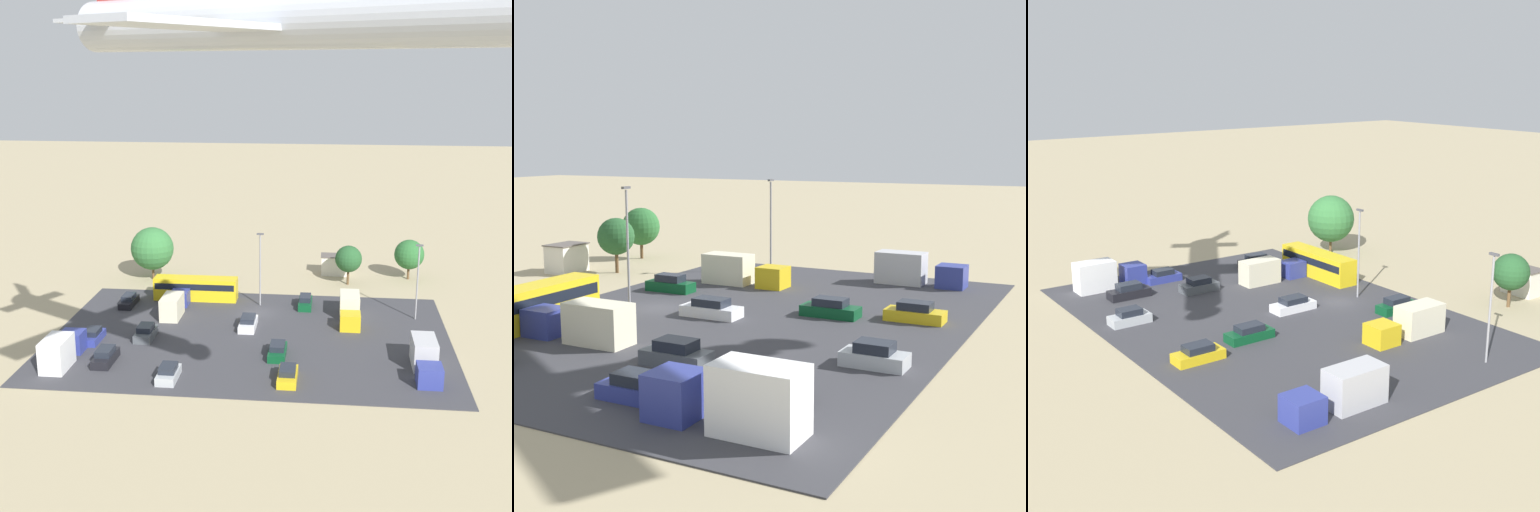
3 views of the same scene
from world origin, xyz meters
TOP-DOWN VIEW (x-y plane):
  - ground_plane at (0.00, 0.00)m, footprint 400.00×400.00m
  - parking_lot_surface at (0.00, 8.40)m, footprint 46.77×32.52m
  - shed_building at (-9.76, -18.96)m, footprint 4.14×2.93m
  - bus at (9.04, -4.57)m, footprint 11.33×2.57m
  - parked_car_1 at (14.73, 17.57)m, footprint 1.94×4.55m
  - parked_car_2 at (12.21, 10.15)m, footprint 1.99×4.30m
  - parked_car_3 at (6.99, 20.97)m, footprint 1.95×4.04m
  - parked_car_4 at (18.13, 11.74)m, footprint 1.91×4.18m
  - parked_car_5 at (0.63, 5.46)m, footprint 1.97×4.77m
  - parked_car_6 at (-5.18, 20.05)m, footprint 1.95×4.49m
  - parked_car_7 at (-3.64, 13.74)m, footprint 1.88×4.57m
  - parked_car_8 at (-6.00, -3.03)m, footprint 1.72×4.48m
  - parked_truck_0 at (10.70, 1.50)m, footprint 2.33×8.29m
  - parked_truck_1 at (-19.39, 16.02)m, footprint 2.51×8.53m
  - parked_truck_2 at (19.31, 18.30)m, footprint 2.53×8.05m
  - parked_truck_3 at (-11.77, 1.10)m, footprint 2.47×8.45m
  - tree_apron_mid at (-20.81, -17.52)m, footprint 4.44×4.44m
  - tree_apron_far at (-11.77, -13.89)m, footprint 3.90×3.90m
  - light_pole_lot_centre at (-20.06, 0.13)m, footprint 0.90×0.28m
  - light_pole_lot_edge at (0.03, -3.00)m, footprint 0.90×0.28m

SIDE VIEW (x-z plane):
  - ground_plane at x=0.00m, z-range 0.00..0.00m
  - parking_lot_surface at x=0.00m, z-range 0.00..0.08m
  - parked_car_5 at x=0.63m, z-range -0.04..1.44m
  - parked_car_7 at x=-3.64m, z-range -0.04..1.44m
  - parked_car_4 at x=18.13m, z-range -0.04..1.45m
  - parked_car_6 at x=-5.18m, z-range -0.05..1.47m
  - parked_car_3 at x=6.99m, z-range -0.05..1.51m
  - parked_car_8 at x=-6.00m, z-range -0.05..1.54m
  - parked_car_2 at x=12.21m, z-range -0.05..1.56m
  - parked_car_1 at x=14.73m, z-range -0.06..1.59m
  - parked_truck_0 at x=10.70m, z-range -0.04..2.79m
  - parked_truck_3 at x=-11.77m, z-range -0.04..2.83m
  - parked_truck_1 at x=-19.39m, z-range -0.05..3.01m
  - shed_building at x=-9.76m, z-range 0.01..3.03m
  - parked_truck_2 at x=19.31m, z-range -0.06..3.33m
  - bus at x=9.04m, z-range 0.20..3.27m
  - tree_apron_mid at x=-20.81m, z-range 0.80..6.85m
  - tree_apron_far at x=-11.77m, z-range 0.95..6.78m
  - light_pole_lot_centre at x=-20.06m, z-range 0.52..10.24m
  - light_pole_lot_edge at x=0.03m, z-range 0.52..10.42m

